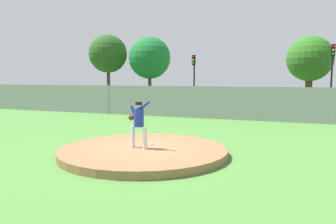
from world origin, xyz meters
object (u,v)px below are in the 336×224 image
object	(u,v)px
traffic_light_far	(332,66)
baseball	(152,143)
pitcher_youth	(139,120)
parked_car_champagne	(100,97)
traffic_light_near	(194,71)
parked_car_red	(310,104)
parked_car_burgundy	(132,99)

from	to	relation	value
traffic_light_far	baseball	bearing A→B (deg)	-111.82
pitcher_youth	parked_car_champagne	distance (m)	18.86
pitcher_youth	traffic_light_near	bearing A→B (deg)	101.71
pitcher_youth	parked_car_champagne	size ratio (longest dim) A/B	0.34
parked_car_champagne	traffic_light_far	size ratio (longest dim) A/B	0.90
baseball	traffic_light_near	world-z (taller)	traffic_light_near
pitcher_youth	parked_car_red	world-z (taller)	pitcher_youth
baseball	traffic_light_far	size ratio (longest dim) A/B	0.01
traffic_light_far	pitcher_youth	bearing A→B (deg)	-111.53
parked_car_red	traffic_light_far	size ratio (longest dim) A/B	0.92
pitcher_youth	traffic_light_far	world-z (taller)	traffic_light_far
parked_car_burgundy	traffic_light_far	world-z (taller)	traffic_light_far
parked_car_champagne	traffic_light_far	world-z (taller)	traffic_light_far
parked_car_burgundy	parked_car_red	bearing A→B (deg)	-0.95
baseball	parked_car_burgundy	bearing A→B (deg)	120.34
baseball	parked_car_champagne	bearing A→B (deg)	128.74
parked_car_champagne	traffic_light_near	distance (m)	8.76
baseball	parked_car_red	bearing A→B (deg)	67.93
parked_car_burgundy	traffic_light_near	distance (m)	6.54
parked_car_burgundy	traffic_light_far	size ratio (longest dim) A/B	0.94
baseball	pitcher_youth	bearing A→B (deg)	-103.60
traffic_light_near	parked_car_burgundy	bearing A→B (deg)	-130.26
baseball	parked_car_champagne	world-z (taller)	parked_car_champagne
parked_car_burgundy	traffic_light_far	distance (m)	15.86
parked_car_champagne	traffic_light_near	world-z (taller)	traffic_light_near
pitcher_youth	parked_car_burgundy	distance (m)	16.48
baseball	traffic_light_near	distance (m)	19.11
parked_car_burgundy	parked_car_champagne	distance (m)	3.52
parked_car_burgundy	parked_car_champagne	world-z (taller)	parked_car_champagne
parked_car_champagne	traffic_light_near	bearing A→B (deg)	28.75
parked_car_burgundy	traffic_light_near	world-z (taller)	traffic_light_near
baseball	traffic_light_far	bearing A→B (deg)	68.18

